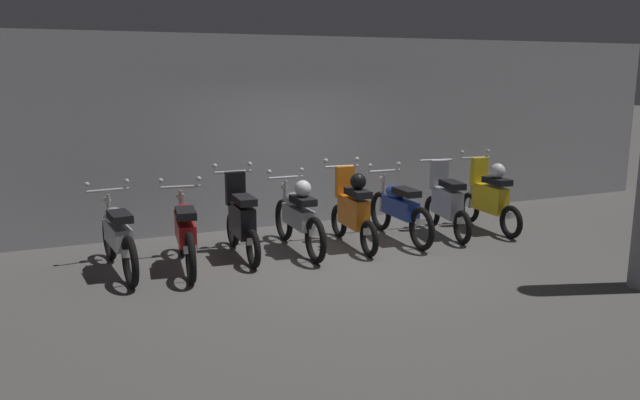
{
  "coord_description": "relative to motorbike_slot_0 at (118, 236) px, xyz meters",
  "views": [
    {
      "loc": [
        -3.59,
        -7.48,
        2.57
      ],
      "look_at": [
        -0.11,
        0.72,
        0.75
      ],
      "focal_mm": 34.91,
      "sensor_mm": 36.0,
      "label": 1
    }
  ],
  "objects": [
    {
      "name": "back_wall",
      "position": [
        2.95,
        1.77,
        1.1
      ],
      "size": [
        16.0,
        0.3,
        3.18
      ],
      "primitive_type": "cube",
      "color": "#ADADB2",
      "rests_on": "ground"
    },
    {
      "name": "motorbike_slot_0",
      "position": [
        0.0,
        0.0,
        0.0
      ],
      "size": [
        0.59,
        1.95,
        1.15
      ],
      "color": "black",
      "rests_on": "ground"
    },
    {
      "name": "motorbike_slot_1",
      "position": [
        0.85,
        -0.13,
        0.0
      ],
      "size": [
        0.59,
        1.95,
        1.15
      ],
      "color": "black",
      "rests_on": "ground"
    },
    {
      "name": "motorbike_slot_7",
      "position": [
        5.9,
        -0.03,
        0.08
      ],
      "size": [
        0.59,
        1.68,
        1.29
      ],
      "color": "black",
      "rests_on": "ground"
    },
    {
      "name": "motorbike_slot_4",
      "position": [
        3.37,
        -0.05,
        0.08
      ],
      "size": [
        0.59,
        1.68,
        1.29
      ],
      "color": "black",
      "rests_on": "ground"
    },
    {
      "name": "motorbike_slot_3",
      "position": [
        2.53,
        0.03,
        0.04
      ],
      "size": [
        0.59,
        1.95,
        1.15
      ],
      "color": "black",
      "rests_on": "ground"
    },
    {
      "name": "motorbike_slot_6",
      "position": [
        5.06,
        -0.01,
        0.03
      ],
      "size": [
        0.56,
        1.67,
        1.18
      ],
      "color": "black",
      "rests_on": "ground"
    },
    {
      "name": "motorbike_slot_5",
      "position": [
        4.22,
        0.02,
        0.0
      ],
      "size": [
        0.59,
        1.95,
        1.15
      ],
      "color": "black",
      "rests_on": "ground"
    },
    {
      "name": "motorbike_slot_2",
      "position": [
        1.69,
        0.1,
        0.04
      ],
      "size": [
        0.59,
        1.68,
        1.29
      ],
      "color": "black",
      "rests_on": "ground"
    },
    {
      "name": "ground_plane",
      "position": [
        2.95,
        -0.75,
        -0.49
      ],
      "size": [
        80.0,
        80.0,
        0.0
      ],
      "primitive_type": "plane",
      "color": "#565451"
    }
  ]
}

